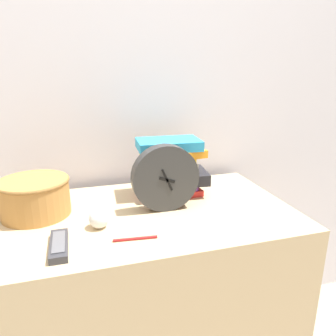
# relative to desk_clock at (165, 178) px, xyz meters

# --- Properties ---
(wall_back) EXTENTS (6.00, 0.04, 2.40)m
(wall_back) POSITION_rel_desk_clock_xyz_m (-0.14, 0.36, 0.32)
(wall_back) COLOR silver
(wall_back) RESTS_ON ground_plane
(desk) EXTENTS (1.12, 0.57, 0.77)m
(desk) POSITION_rel_desk_clock_xyz_m (-0.14, 0.00, -0.50)
(desk) COLOR tan
(desk) RESTS_ON ground_plane
(desk_clock) EXTENTS (0.22, 0.05, 0.22)m
(desk_clock) POSITION_rel_desk_clock_xyz_m (0.00, 0.00, 0.00)
(desk_clock) COLOR #333333
(desk_clock) RESTS_ON desk
(book_stack) EXTENTS (0.26, 0.19, 0.21)m
(book_stack) POSITION_rel_desk_clock_xyz_m (0.06, 0.13, -0.01)
(book_stack) COLOR red
(book_stack) RESTS_ON desk
(basket) EXTENTS (0.22, 0.22, 0.12)m
(basket) POSITION_rel_desk_clock_xyz_m (-0.41, 0.08, -0.05)
(basket) COLOR #B27A3D
(basket) RESTS_ON desk
(tv_remote) EXTENTS (0.05, 0.15, 0.02)m
(tv_remote) POSITION_rel_desk_clock_xyz_m (-0.34, -0.16, -0.10)
(tv_remote) COLOR #333338
(tv_remote) RESTS_ON desk
(crumpled_paper_ball) EXTENTS (0.06, 0.06, 0.06)m
(crumpled_paper_ball) POSITION_rel_desk_clock_xyz_m (-0.23, -0.07, -0.08)
(crumpled_paper_ball) COLOR white
(crumpled_paper_ball) RESTS_ON desk
(pen) EXTENTS (0.12, 0.02, 0.01)m
(pen) POSITION_rel_desk_clock_xyz_m (-0.14, -0.17, -0.11)
(pen) COLOR #B21E1E
(pen) RESTS_ON desk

